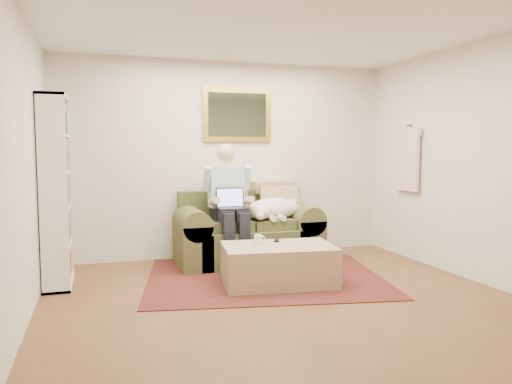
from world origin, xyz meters
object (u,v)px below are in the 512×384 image
sofa (247,238)px  sleeping_dog (273,209)px  ottoman (278,265)px  coffee_mug (258,239)px  laptop (231,203)px  seated_man (230,206)px  bookshelf (56,191)px

sofa → sleeping_dog: sofa is taller
ottoman → coffee_mug: (-0.18, 0.13, 0.26)m
sleeping_dog → ottoman: size_ratio=0.63×
laptop → coffee_mug: laptop is taller
seated_man → bookshelf: size_ratio=0.75×
bookshelf → seated_man: bearing=7.2°
seated_man → bookshelf: bearing=-172.8°
seated_man → bookshelf: (-1.96, -0.25, 0.25)m
seated_man → coffee_mug: (0.10, -0.82, -0.28)m
ottoman → bookshelf: (-2.24, 0.71, 0.79)m
laptop → sleeping_dog: bearing=13.6°
seated_man → ottoman: 1.14m
seated_man → ottoman: bearing=-73.5°
sleeping_dog → coffee_mug: 1.04m
ottoman → bookshelf: size_ratio=0.58×
bookshelf → coffee_mug: bearing=-15.5°
seated_man → bookshelf: bookshelf is taller
laptop → bookshelf: (-1.96, -0.18, 0.21)m
laptop → bookshelf: size_ratio=0.17×
seated_man → laptop: seated_man is taller
coffee_mug → bookshelf: size_ratio=0.05×
laptop → sleeping_dog: laptop is taller
sofa → coffee_mug: size_ratio=17.93×
laptop → bookshelf: bearing=-174.8°
seated_man → laptop: (0.00, -0.07, 0.04)m
laptop → seated_man: bearing=90.0°
sofa → coffee_mug: bearing=-99.8°
seated_man → sleeping_dog: size_ratio=2.04×
bookshelf → ottoman: bearing=-17.5°
laptop → bookshelf: bookshelf is taller
sofa → laptop: laptop is taller
coffee_mug → seated_man: bearing=96.9°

